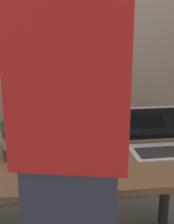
% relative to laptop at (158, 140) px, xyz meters
% --- Properties ---
extents(desk, '(1.58, 0.83, 0.75)m').
position_rel_laptop_xyz_m(desk, '(-0.52, -0.03, -0.18)').
color(desk, brown).
rests_on(desk, ground).
extents(laptop, '(0.36, 0.31, 0.24)m').
position_rel_laptop_xyz_m(laptop, '(0.00, 0.00, 0.00)').
color(laptop, '#B7BABC').
rests_on(laptop, desk).
extents(beer_bottle_amber, '(0.07, 0.07, 0.30)m').
position_rel_laptop_xyz_m(beer_bottle_amber, '(-0.85, -0.06, 0.06)').
color(beer_bottle_amber, '#333333').
rests_on(beer_bottle_amber, desk).
extents(beer_bottle_dark, '(0.07, 0.07, 0.30)m').
position_rel_laptop_xyz_m(beer_bottle_dark, '(-0.86, 0.12, 0.06)').
color(beer_bottle_dark, '#472B14').
rests_on(beer_bottle_dark, desk).
extents(beer_bottle_brown, '(0.07, 0.07, 0.30)m').
position_rel_laptop_xyz_m(beer_bottle_brown, '(-0.87, 0.02, 0.06)').
color(beer_bottle_brown, '#1E5123').
rests_on(beer_bottle_brown, desk).
extents(beer_bottle_green, '(0.07, 0.07, 0.31)m').
position_rel_laptop_xyz_m(beer_bottle_green, '(-0.77, 0.10, 0.07)').
color(beer_bottle_green, brown).
rests_on(beer_bottle_green, desk).
extents(person_figure, '(0.44, 0.33, 1.84)m').
position_rel_laptop_xyz_m(person_figure, '(-0.55, -0.59, 0.13)').
color(person_figure, '#2D3347').
rests_on(person_figure, ground).
extents(coffee_mug, '(0.11, 0.07, 0.10)m').
position_rel_laptop_xyz_m(coffee_mug, '(-0.14, 0.19, -0.00)').
color(coffee_mug, '#19598C').
rests_on(coffee_mug, desk).
extents(back_wall, '(6.00, 0.10, 2.60)m').
position_rel_laptop_xyz_m(back_wall, '(-0.52, 0.73, 0.49)').
color(back_wall, gray).
rests_on(back_wall, ground).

